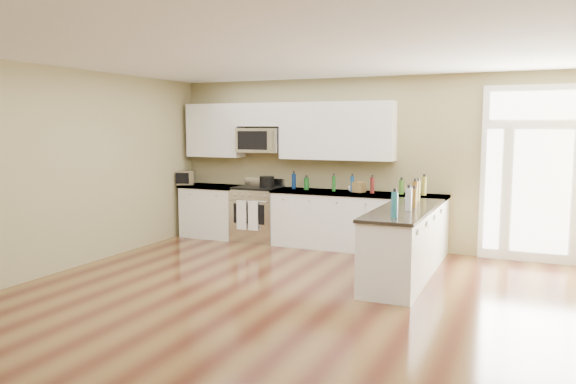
% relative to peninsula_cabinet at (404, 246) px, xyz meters
% --- Properties ---
extents(ground, '(8.00, 8.00, 0.00)m').
position_rel_peninsula_cabinet_xyz_m(ground, '(-0.93, -2.24, -0.43)').
color(ground, '#472014').
extents(room_shell, '(8.00, 8.00, 8.00)m').
position_rel_peninsula_cabinet_xyz_m(room_shell, '(-0.93, -2.24, 1.27)').
color(room_shell, '#968B5F').
rests_on(room_shell, ground).
extents(back_cabinet_left, '(1.10, 0.66, 0.94)m').
position_rel_peninsula_cabinet_xyz_m(back_cabinet_left, '(-3.80, 1.45, 0.00)').
color(back_cabinet_left, white).
rests_on(back_cabinet_left, ground).
extents(back_cabinet_right, '(2.85, 0.66, 0.94)m').
position_rel_peninsula_cabinet_xyz_m(back_cabinet_right, '(-1.08, 1.45, 0.00)').
color(back_cabinet_right, white).
rests_on(back_cabinet_right, ground).
extents(peninsula_cabinet, '(0.69, 2.32, 0.94)m').
position_rel_peninsula_cabinet_xyz_m(peninsula_cabinet, '(0.00, 0.00, 0.00)').
color(peninsula_cabinet, white).
rests_on(peninsula_cabinet, ground).
extents(upper_cabinet_left, '(1.04, 0.33, 0.95)m').
position_rel_peninsula_cabinet_xyz_m(upper_cabinet_left, '(-3.81, 1.59, 1.49)').
color(upper_cabinet_left, white).
rests_on(upper_cabinet_left, room_shell).
extents(upper_cabinet_right, '(1.94, 0.33, 0.95)m').
position_rel_peninsula_cabinet_xyz_m(upper_cabinet_right, '(-1.50, 1.59, 1.49)').
color(upper_cabinet_right, white).
rests_on(upper_cabinet_right, room_shell).
extents(upper_cabinet_short, '(0.82, 0.33, 0.40)m').
position_rel_peninsula_cabinet_xyz_m(upper_cabinet_short, '(-2.88, 1.59, 1.77)').
color(upper_cabinet_short, white).
rests_on(upper_cabinet_short, room_shell).
extents(microwave, '(0.78, 0.41, 0.42)m').
position_rel_peninsula_cabinet_xyz_m(microwave, '(-2.88, 1.56, 1.33)').
color(microwave, silver).
rests_on(microwave, room_shell).
extents(entry_door, '(1.70, 0.10, 2.60)m').
position_rel_peninsula_cabinet_xyz_m(entry_door, '(1.62, 1.71, 0.87)').
color(entry_door, white).
rests_on(entry_door, ground).
extents(kitchen_range, '(0.79, 0.70, 1.08)m').
position_rel_peninsula_cabinet_xyz_m(kitchen_range, '(-2.89, 1.45, 0.04)').
color(kitchen_range, silver).
rests_on(kitchen_range, ground).
extents(stockpot, '(0.33, 0.33, 0.20)m').
position_rel_peninsula_cabinet_xyz_m(stockpot, '(-2.74, 1.53, 0.61)').
color(stockpot, black).
rests_on(stockpot, kitchen_range).
extents(toaster_oven, '(0.37, 0.33, 0.26)m').
position_rel_peninsula_cabinet_xyz_m(toaster_oven, '(-4.28, 1.33, 0.64)').
color(toaster_oven, silver).
rests_on(toaster_oven, back_cabinet_left).
extents(cardboard_box, '(0.25, 0.22, 0.17)m').
position_rel_peninsula_cabinet_xyz_m(cardboard_box, '(-1.07, 1.48, 0.59)').
color(cardboard_box, olive).
rests_on(cardboard_box, back_cabinet_right).
extents(bowl_left, '(0.24, 0.24, 0.04)m').
position_rel_peninsula_cabinet_xyz_m(bowl_left, '(-4.28, 1.31, 0.53)').
color(bowl_left, white).
rests_on(bowl_left, back_cabinet_left).
extents(bowl_peninsula, '(0.23, 0.23, 0.06)m').
position_rel_peninsula_cabinet_xyz_m(bowl_peninsula, '(-0.06, 0.68, 0.53)').
color(bowl_peninsula, white).
rests_on(bowl_peninsula, peninsula_cabinet).
extents(cup_counter, '(0.13, 0.13, 0.09)m').
position_rel_peninsula_cabinet_xyz_m(cup_counter, '(-1.21, 1.54, 0.55)').
color(cup_counter, white).
rests_on(cup_counter, back_cabinet_right).
extents(counter_bottles, '(2.39, 2.43, 0.31)m').
position_rel_peninsula_cabinet_xyz_m(counter_bottles, '(-0.52, 0.71, 0.64)').
color(counter_bottles, '#19591E').
rests_on(counter_bottles, back_cabinet_right).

